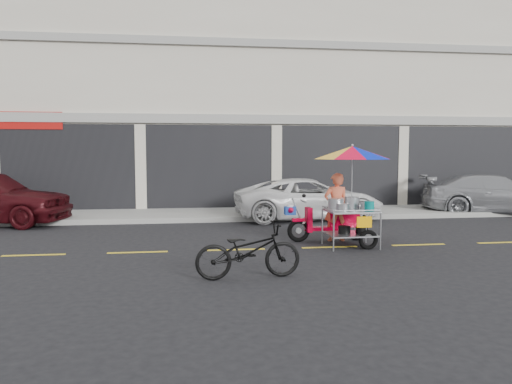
{
  "coord_description": "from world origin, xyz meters",
  "views": [
    {
      "loc": [
        -2.97,
        -10.17,
        2.06
      ],
      "look_at": [
        -1.5,
        0.6,
        1.15
      ],
      "focal_mm": 35.0,
      "sensor_mm": 36.0,
      "label": 1
    }
  ],
  "objects": [
    {
      "name": "ground",
      "position": [
        0.0,
        0.0,
        0.0
      ],
      "size": [
        90.0,
        90.0,
        0.0
      ],
      "primitive_type": "plane",
      "color": "black"
    },
    {
      "name": "centerline",
      "position": [
        0.0,
        0.0,
        0.0
      ],
      "size": [
        42.0,
        0.1,
        0.01
      ],
      "primitive_type": "cube",
      "color": "gold",
      "rests_on": "ground"
    },
    {
      "name": "white_pickup",
      "position": [
        0.6,
        4.33,
        0.61
      ],
      "size": [
        4.5,
        2.22,
        1.23
      ],
      "primitive_type": "imported",
      "rotation": [
        0.0,
        0.0,
        1.61
      ],
      "color": "white",
      "rests_on": "ground"
    },
    {
      "name": "sidewalk",
      "position": [
        0.0,
        5.5,
        0.07
      ],
      "size": [
        45.0,
        3.0,
        0.15
      ],
      "primitive_type": "cube",
      "color": "gray",
      "rests_on": "ground"
    },
    {
      "name": "silver_pickup",
      "position": [
        6.81,
        4.7,
        0.64
      ],
      "size": [
        4.77,
        2.95,
        1.29
      ],
      "primitive_type": "imported",
      "rotation": [
        0.0,
        0.0,
        1.29
      ],
      "color": "#9A9CA0",
      "rests_on": "ground"
    },
    {
      "name": "near_bicycle",
      "position": [
        -2.03,
        -2.33,
        0.45
      ],
      "size": [
        1.75,
        0.74,
        0.9
      ],
      "primitive_type": "imported",
      "rotation": [
        0.0,
        0.0,
        1.66
      ],
      "color": "black",
      "rests_on": "ground"
    },
    {
      "name": "shophouse_block",
      "position": [
        2.82,
        10.59,
        4.24
      ],
      "size": [
        36.0,
        8.11,
        10.4
      ],
      "color": "beige",
      "rests_on": "ground"
    },
    {
      "name": "food_vendor_rig",
      "position": [
        0.42,
        0.3,
        1.38
      ],
      "size": [
        2.19,
        1.73,
        2.2
      ],
      "rotation": [
        0.0,
        0.0,
        0.02
      ],
      "color": "black",
      "rests_on": "ground"
    }
  ]
}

